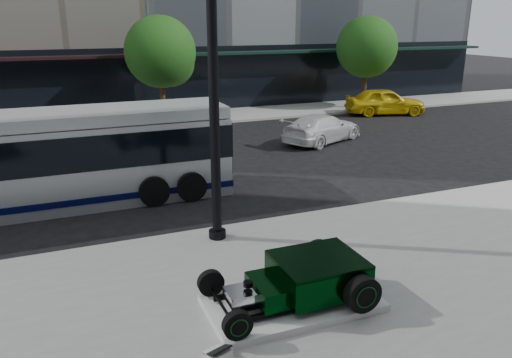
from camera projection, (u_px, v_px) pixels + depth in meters
name	position (u px, v px, depth m)	size (l,w,h in m)	color
ground	(220.00, 203.00, 15.88)	(120.00, 120.00, 0.00)	black
sidewalk_far	(143.00, 121.00, 28.21)	(70.00, 4.00, 0.12)	gray
street_trees	(163.00, 55.00, 26.67)	(29.80, 3.80, 5.70)	black
display_plinth	(292.00, 303.00, 9.95)	(3.40, 1.80, 0.15)	silver
hot_rod	(308.00, 277.00, 9.92)	(3.22, 2.00, 0.81)	black
info_plaque	(218.00, 355.00, 8.31)	(0.48, 0.41, 0.31)	silver
lamppost	(214.00, 94.00, 11.96)	(0.45, 0.45, 8.15)	black
transit_bus	(32.00, 161.00, 15.14)	(12.12, 2.88, 2.92)	#B9BEC3
white_sedan	(322.00, 128.00, 23.60)	(1.85, 4.55, 1.32)	silver
yellow_taxi	(385.00, 101.00, 30.33)	(1.90, 4.73, 1.61)	gold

